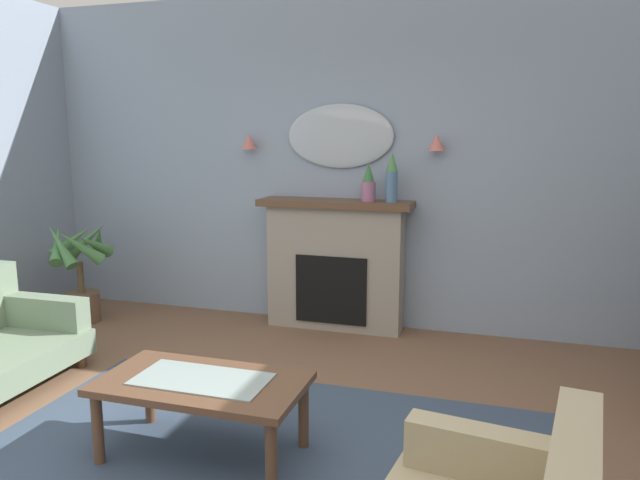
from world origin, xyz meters
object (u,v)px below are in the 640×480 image
Objects in this scene: mantel_vase_left at (368,184)px; wall_sconce_right at (437,142)px; mantel_vase_right at (392,177)px; fireplace at (335,266)px; wall_mirror at (340,136)px; coffee_table at (202,390)px; potted_plant_tall_palm at (80,268)px; wall_sconce_left at (249,142)px.

wall_sconce_right is (0.55, 0.12, 0.35)m from mantel_vase_left.
mantel_vase_left is at bearing -180.00° from mantel_vase_right.
fireplace is 1.42× the size of wall_mirror.
coffee_table is (-0.38, -2.29, -0.92)m from mantel_vase_left.
wall_sconce_right is 0.13× the size of coffee_table.
mantel_vase_left is at bearing -29.54° from wall_mirror.
mantel_vase_right is 3.00× the size of wall_sconce_right.
wall_mirror is 1.01× the size of potted_plant_tall_palm.
wall_sconce_right reaches higher than mantel_vase_right.
mantel_vase_right reaches higher than coffee_table.
wall_mirror is at bearing 16.30° from potted_plant_tall_palm.
potted_plant_tall_palm is at bearing -163.70° from wall_mirror.
wall_mirror is at bearing 90.00° from fireplace.
mantel_vase_right is at bearing -3.24° from fireplace.
mantel_vase_left is 0.35× the size of potted_plant_tall_palm.
wall_mirror is 0.85m from wall_sconce_left.
wall_sconce_left reaches higher than mantel_vase_left.
coffee_table is (-0.08, -2.46, -1.33)m from wall_mirror.
coffee_table is 1.16× the size of potted_plant_tall_palm.
wall_mirror is 0.87× the size of coffee_table.
mantel_vase_right is at bearing -161.08° from wall_sconce_right.
wall_sconce_left is at bearing 174.92° from mantel_vase_right.
potted_plant_tall_palm reaches higher than coffee_table.
fireplace is at bearing 176.76° from mantel_vase_right.
mantel_vase_left reaches higher than coffee_table.
wall_mirror reaches higher than fireplace.
wall_sconce_left is (-0.85, 0.09, 1.09)m from fireplace.
wall_sconce_right is 2.89m from coffee_table.
potted_plant_tall_palm is at bearing -169.84° from mantel_vase_right.
wall_sconce_right is (1.70, 0.00, 0.00)m from wall_sconce_left.
potted_plant_tall_palm is (-3.14, -0.62, -1.15)m from wall_sconce_right.
fireplace is 1.43× the size of potted_plant_tall_palm.
wall_mirror is 2.68m from potted_plant_tall_palm.
potted_plant_tall_palm is (-1.44, -0.62, -1.15)m from wall_sconce_left.
wall_sconce_left is at bearing 180.00° from wall_sconce_right.
wall_mirror reaches higher than mantel_vase_right.
potted_plant_tall_palm is (-2.21, 1.79, 0.12)m from coffee_table.
potted_plant_tall_palm is at bearing 140.93° from coffee_table.
wall_mirror is 2.80m from coffee_table.
mantel_vase_right is 3.00× the size of wall_sconce_left.
coffee_table is at bearing -99.52° from mantel_vase_left.
mantel_vase_right is 1.39m from wall_sconce_left.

